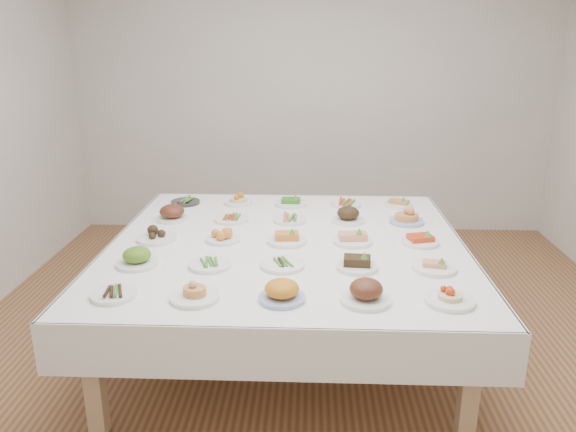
{
  "coord_description": "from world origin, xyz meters",
  "views": [
    {
      "loc": [
        -0.01,
        -3.44,
        2.02
      ],
      "look_at": [
        -0.16,
        0.15,
        0.88
      ],
      "focal_mm": 35.0,
      "sensor_mm": 36.0,
      "label": 1
    }
  ],
  "objects_px": {
    "dish_0": "(114,293)",
    "dish_24": "(399,202)",
    "display_table": "(287,251)",
    "dish_12": "(287,236)"
  },
  "relations": [
    {
      "from": "dish_0",
      "to": "dish_24",
      "type": "distance_m",
      "value": 2.41
    },
    {
      "from": "display_table",
      "to": "dish_0",
      "type": "height_order",
      "value": "dish_0"
    },
    {
      "from": "display_table",
      "to": "dish_12",
      "type": "distance_m",
      "value": 0.11
    },
    {
      "from": "dish_12",
      "to": "dish_24",
      "type": "xyz_separation_m",
      "value": [
        0.85,
        0.86,
        -0.01
      ]
    },
    {
      "from": "display_table",
      "to": "dish_12",
      "type": "relative_size",
      "value": 8.92
    },
    {
      "from": "dish_0",
      "to": "dish_24",
      "type": "bearing_deg",
      "value": 44.94
    },
    {
      "from": "display_table",
      "to": "dish_12",
      "type": "bearing_deg",
      "value": -94.67
    },
    {
      "from": "display_table",
      "to": "dish_12",
      "type": "xyz_separation_m",
      "value": [
        -0.0,
        -0.01,
        0.11
      ]
    },
    {
      "from": "dish_0",
      "to": "dish_12",
      "type": "xyz_separation_m",
      "value": [
        0.86,
        0.84,
        0.02
      ]
    },
    {
      "from": "dish_12",
      "to": "dish_24",
      "type": "distance_m",
      "value": 1.21
    }
  ]
}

